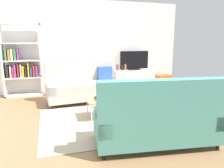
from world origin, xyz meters
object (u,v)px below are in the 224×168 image
object	(u,v)px
tv_console	(134,79)
vase_0	(117,67)
table_book_0	(101,99)
bottle_1	(125,67)
tv	(134,61)
potted_plant	(113,89)
bottle_0	(122,68)
couch_green	(157,119)
coffee_table	(112,99)
storage_trunk	(163,81)
couch_beige	(83,85)
bookshelf	(21,63)

from	to	relation	value
tv_console	vase_0	bearing A→B (deg)	175.07
table_book_0	bottle_1	size ratio (longest dim) A/B	1.11
tv	table_book_0	world-z (taller)	tv
tv	potted_plant	distance (m)	2.91
potted_plant	vase_0	distance (m)	2.70
tv	bottle_0	xyz separation A→B (m)	(-0.43, -0.02, -0.21)
couch_green	tv	world-z (taller)	tv
potted_plant	bottle_1	distance (m)	2.71
tv	bottle_0	distance (m)	0.48
coffee_table	tv	size ratio (longest dim) A/B	1.10
couch_green	storage_trunk	bearing A→B (deg)	65.98
table_book_0	couch_beige	bearing A→B (deg)	94.77
couch_green	bottle_0	world-z (taller)	couch_green
bookshelf	bottle_0	bearing A→B (deg)	-1.10
tv	bottle_0	world-z (taller)	tv
storage_trunk	bottle_1	world-z (taller)	bottle_1
tv	table_book_0	distance (m)	3.15
table_book_0	vase_0	xyz separation A→B (m)	(1.22, 2.60, 0.30)
bookshelf	potted_plant	bearing A→B (deg)	-50.82
coffee_table	tv_console	size ratio (longest dim) A/B	0.79
couch_green	bookshelf	distance (m)	4.58
bottle_0	tv	bearing A→B (deg)	2.66
couch_green	bottle_0	size ratio (longest dim) A/B	10.06
bookshelf	storage_trunk	size ratio (longest dim) A/B	4.04
tv_console	bookshelf	bearing A→B (deg)	179.68
bookshelf	table_book_0	distance (m)	3.15
bottle_1	coffee_table	bearing A→B (deg)	-116.24
tv	bottle_1	world-z (taller)	tv
couch_beige	vase_0	bearing A→B (deg)	-145.63
vase_0	table_book_0	bearing A→B (deg)	-115.23
bottle_0	potted_plant	bearing A→B (deg)	-113.85
potted_plant	table_book_0	distance (m)	0.35
storage_trunk	tv	bearing A→B (deg)	175.84
storage_trunk	table_book_0	world-z (taller)	table_book_0
couch_green	coffee_table	size ratio (longest dim) A/B	1.81
coffee_table	storage_trunk	xyz separation A→B (m)	(2.63, 2.39, -0.17)
coffee_table	potted_plant	world-z (taller)	potted_plant
table_book_0	couch_green	bearing A→B (deg)	-68.09
couch_beige	bottle_1	bearing A→B (deg)	-152.60
coffee_table	storage_trunk	size ratio (longest dim) A/B	2.12
bookshelf	bottle_1	xyz separation A→B (m)	(3.22, -0.06, -0.24)
storage_trunk	vase_0	size ratio (longest dim) A/B	2.66
couch_beige	bookshelf	world-z (taller)	bookshelf
bottle_0	storage_trunk	bearing A→B (deg)	-2.24
tv	table_book_0	size ratio (longest dim) A/B	4.17
bookshelf	bottle_1	size ratio (longest dim) A/B	9.73
storage_trunk	table_book_0	size ratio (longest dim) A/B	2.17
couch_beige	tv	bearing A→B (deg)	-156.78
couch_beige	bottle_0	world-z (taller)	couch_beige
tv	vase_0	distance (m)	0.62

